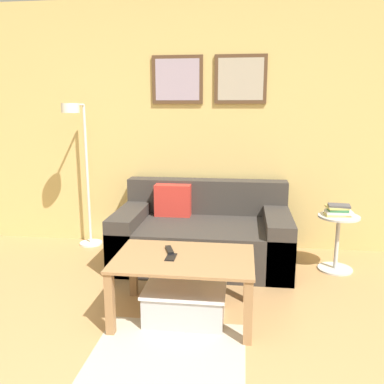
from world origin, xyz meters
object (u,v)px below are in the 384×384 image
couch (203,235)px  book_stack (338,210)px  storage_bin (185,303)px  remote_control (170,250)px  side_table (337,237)px  cell_phone (171,257)px  floor_lamp (80,158)px  coffee_table (184,267)px

couch → book_stack: couch is taller
couch → book_stack: size_ratio=6.71×
storage_bin → book_stack: book_stack is taller
book_stack → remote_control: 1.66m
side_table → cell_phone: bearing=-142.4°
side_table → remote_control: (-1.39, -0.92, 0.15)m
floor_lamp → cell_phone: size_ratio=10.85×
floor_lamp → book_stack: bearing=-5.2°
couch → remote_control: (-0.14, -1.00, 0.20)m
storage_bin → cell_phone: bearing=172.0°
storage_bin → couch: bearing=89.4°
couch → book_stack: 1.28m
floor_lamp → side_table: floor_lamp is taller
couch → coffee_table: 1.10m
coffee_table → remote_control: (-0.12, 0.10, 0.09)m
couch → coffee_table: couch is taller
remote_control → floor_lamp: bearing=114.8°
book_stack → cell_phone: 1.71m
coffee_table → book_stack: size_ratio=4.00×
side_table → coffee_table: bearing=-141.1°
coffee_table → cell_phone: 0.12m
side_table → cell_phone: side_table is taller
couch → floor_lamp: bearing=173.2°
couch → floor_lamp: size_ratio=1.08×
book_stack → remote_control: size_ratio=1.63×
side_table → remote_control: 1.68m
storage_bin → book_stack: (1.25, 1.06, 0.45)m
side_table → floor_lamp: bearing=174.9°
floor_lamp → remote_control: size_ratio=10.12×
floor_lamp → cell_phone: 1.80m
storage_bin → remote_control: size_ratio=3.83×
coffee_table → storage_bin: coffee_table is taller
coffee_table → remote_control: 0.18m
couch → storage_bin: size_ratio=2.85×
floor_lamp → coffee_table: bearing=-45.0°
coffee_table → floor_lamp: size_ratio=0.64×
remote_control → cell_phone: remote_control is taller
storage_bin → cell_phone: size_ratio=4.11×
couch → floor_lamp: 1.47m
storage_bin → book_stack: 1.70m
storage_bin → book_stack: size_ratio=2.35×
book_stack → remote_control: book_stack is taller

